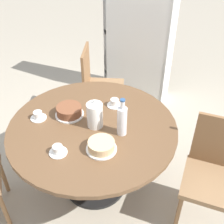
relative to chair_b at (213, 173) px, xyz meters
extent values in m
plane|color=#B2A893|center=(-0.95, -0.17, -0.49)|extent=(14.00, 14.00, 0.00)
cylinder|color=black|center=(-0.95, -0.17, -0.47)|extent=(0.57, 0.57, 0.03)
cylinder|color=black|center=(-0.95, -0.17, -0.13)|extent=(0.14, 0.14, 0.65)
cylinder|color=brown|center=(-0.95, -0.17, 0.21)|extent=(1.34, 1.34, 0.04)
cylinder|color=olive|center=(-1.62, -0.61, -0.28)|extent=(0.03, 0.03, 0.42)
cylinder|color=olive|center=(-1.36, -0.86, -0.28)|extent=(0.03, 0.03, 0.42)
cylinder|color=olive|center=(-0.15, -0.26, -0.28)|extent=(0.03, 0.03, 0.42)
cylinder|color=olive|center=(-0.19, 0.09, -0.28)|extent=(0.03, 0.03, 0.42)
cube|color=#93704C|center=(0.01, -0.06, -0.05)|extent=(0.47, 0.47, 0.04)
cube|color=olive|center=(-0.02, 0.13, 0.20)|extent=(0.40, 0.07, 0.45)
cylinder|color=olive|center=(-1.09, 0.61, -0.28)|extent=(0.03, 0.03, 0.42)
cylinder|color=olive|center=(-1.24, 0.94, -0.28)|extent=(0.03, 0.03, 0.42)
cylinder|color=olive|center=(-1.42, 0.47, -0.28)|extent=(0.03, 0.03, 0.42)
cylinder|color=olive|center=(-1.57, 0.80, -0.28)|extent=(0.03, 0.03, 0.42)
cube|color=#93704C|center=(-1.33, 0.71, -0.05)|extent=(0.55, 0.55, 0.04)
cube|color=olive|center=(-1.51, 0.63, 0.20)|extent=(0.18, 0.38, 0.45)
cube|color=silver|center=(-0.87, 1.49, 0.36)|extent=(0.04, 0.28, 1.69)
cube|color=silver|center=(-1.67, 1.49, 0.36)|extent=(0.04, 0.28, 1.69)
cube|color=silver|center=(-1.27, 1.36, 0.36)|extent=(0.84, 0.02, 1.69)
cube|color=silver|center=(-1.27, 1.49, -0.47)|extent=(0.77, 0.27, 0.04)
cube|color=silver|center=(-1.27, 1.49, 0.08)|extent=(0.77, 0.27, 0.04)
cube|color=silver|center=(-1.27, 1.49, 0.64)|extent=(0.77, 0.27, 0.04)
cube|color=teal|center=(-1.06, 1.47, -0.25)|extent=(0.34, 0.21, 0.40)
cube|color=gold|center=(-1.48, 1.47, -0.25)|extent=(0.34, 0.21, 0.41)
cube|color=#28703D|center=(-1.03, 1.47, 0.33)|extent=(0.27, 0.21, 0.47)
cube|color=#B72D28|center=(-1.52, 1.47, 0.33)|extent=(0.27, 0.21, 0.47)
cylinder|color=white|center=(-0.93, -0.16, 0.33)|extent=(0.13, 0.13, 0.20)
cone|color=white|center=(-0.93, -0.16, 0.44)|extent=(0.11, 0.11, 0.02)
sphere|color=white|center=(-0.93, -0.16, 0.46)|extent=(0.02, 0.02, 0.02)
cylinder|color=silver|center=(-0.70, -0.15, 0.34)|extent=(0.07, 0.07, 0.23)
cylinder|color=silver|center=(-0.70, -0.15, 0.49)|extent=(0.03, 0.03, 0.07)
cylinder|color=#2D5184|center=(-0.70, -0.15, 0.53)|extent=(0.04, 0.04, 0.01)
cylinder|color=white|center=(-1.18, -0.15, 0.23)|extent=(0.24, 0.24, 0.01)
cylinder|color=brown|center=(-1.18, -0.15, 0.27)|extent=(0.21, 0.21, 0.07)
cylinder|color=white|center=(-0.75, -0.37, 0.23)|extent=(0.22, 0.22, 0.01)
cylinder|color=#DBB784|center=(-0.75, -0.37, 0.27)|extent=(0.19, 0.19, 0.06)
cylinder|color=white|center=(-1.38, -0.30, 0.23)|extent=(0.13, 0.13, 0.01)
cylinder|color=white|center=(-1.38, -0.30, 0.26)|extent=(0.07, 0.07, 0.06)
cylinder|color=white|center=(-0.92, 0.14, 0.23)|extent=(0.13, 0.13, 0.01)
cylinder|color=white|center=(-0.92, 0.14, 0.26)|extent=(0.07, 0.07, 0.06)
cylinder|color=white|center=(-1.00, -0.55, 0.23)|extent=(0.13, 0.13, 0.01)
cylinder|color=white|center=(-1.00, -0.55, 0.26)|extent=(0.07, 0.07, 0.06)
camera|label=1|loc=(-0.02, -1.60, 1.65)|focal=45.00mm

